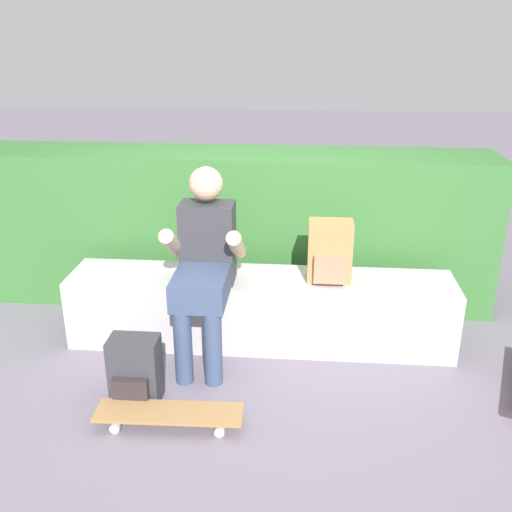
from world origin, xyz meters
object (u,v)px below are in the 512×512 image
Objects in this scene: person_skater at (204,261)px; skateboard_near_person at (169,413)px; bench_main at (260,309)px; backpack_on_ground at (135,372)px; backpack_on_bench at (330,253)px.

skateboard_near_person is at bearing -96.85° from person_skater.
backpack_on_ground is (-0.66, -0.75, -0.04)m from bench_main.
person_skater is 1.52× the size of skateboard_near_person.
backpack_on_bench reaches higher than skateboard_near_person.
backpack_on_ground is (-0.24, 0.21, 0.12)m from skateboard_near_person.
backpack_on_ground is (-1.10, -0.74, -0.48)m from backpack_on_bench.
bench_main is 1.05m from skateboard_near_person.
person_skater is 3.06× the size of backpack_on_bench.
backpack_on_bench reaches higher than backpack_on_ground.
person_skater reaches higher than bench_main.
backpack_on_bench is at bearing 14.89° from person_skater.
backpack_on_bench is (0.87, 0.94, 0.59)m from skateboard_near_person.
bench_main is at bearing 33.20° from person_skater.
bench_main is 6.38× the size of backpack_on_ground.
skateboard_near_person is 2.01× the size of backpack_on_ground.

